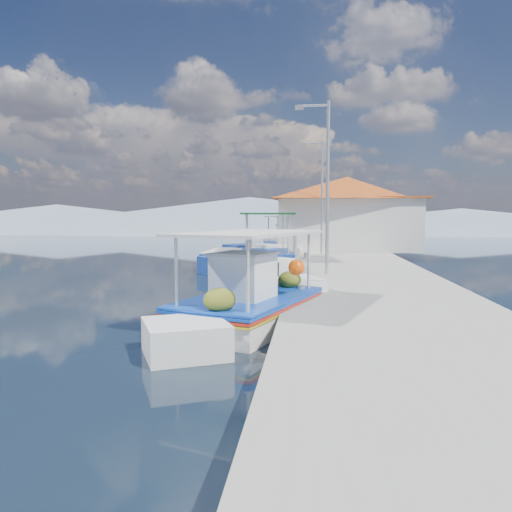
# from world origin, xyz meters

# --- Properties ---
(ground) EXTENTS (160.00, 160.00, 0.00)m
(ground) POSITION_xyz_m (0.00, 0.00, 0.00)
(ground) COLOR black
(ground) RESTS_ON ground
(quay) EXTENTS (5.00, 44.00, 0.50)m
(quay) POSITION_xyz_m (5.90, 6.00, 0.25)
(quay) COLOR gray
(quay) RESTS_ON ground
(bollards) EXTENTS (0.20, 17.20, 0.30)m
(bollards) POSITION_xyz_m (3.80, 5.25, 0.65)
(bollards) COLOR #A5A8AD
(bollards) RESTS_ON quay
(main_caique) EXTENTS (3.73, 6.99, 2.44)m
(main_caique) POSITION_xyz_m (2.61, -4.12, 0.47)
(main_caique) COLOR silver
(main_caique) RESTS_ON ground
(caique_green_canopy) EXTENTS (2.97, 7.90, 2.98)m
(caique_green_canopy) POSITION_xyz_m (1.94, 7.83, 0.44)
(caique_green_canopy) COLOR silver
(caique_green_canopy) RESTS_ON ground
(caique_blue_hull) EXTENTS (2.32, 7.19, 1.28)m
(caique_blue_hull) POSITION_xyz_m (0.14, 8.31, 0.35)
(caique_blue_hull) COLOR navy
(caique_blue_hull) RESTS_ON ground
(caique_far) EXTENTS (3.57, 7.78, 2.80)m
(caique_far) POSITION_xyz_m (2.53, 15.68, 0.52)
(caique_far) COLOR silver
(caique_far) RESTS_ON ground
(harbor_building) EXTENTS (10.49, 10.49, 4.40)m
(harbor_building) POSITION_xyz_m (6.20, 15.00, 2.78)
(harbor_building) COLOR silver
(harbor_building) RESTS_ON quay
(lamp_post_near) EXTENTS (1.21, 0.14, 6.00)m
(lamp_post_near) POSITION_xyz_m (4.51, 2.00, 3.85)
(lamp_post_near) COLOR #A5A8AD
(lamp_post_near) RESTS_ON quay
(lamp_post_far) EXTENTS (1.21, 0.14, 6.00)m
(lamp_post_far) POSITION_xyz_m (4.51, 11.00, 3.85)
(lamp_post_far) COLOR #A5A8AD
(lamp_post_far) RESTS_ON quay
(mountain_ridge) EXTENTS (171.40, 96.00, 5.50)m
(mountain_ridge) POSITION_xyz_m (6.54, 56.00, 2.04)
(mountain_ridge) COLOR gray
(mountain_ridge) RESTS_ON ground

